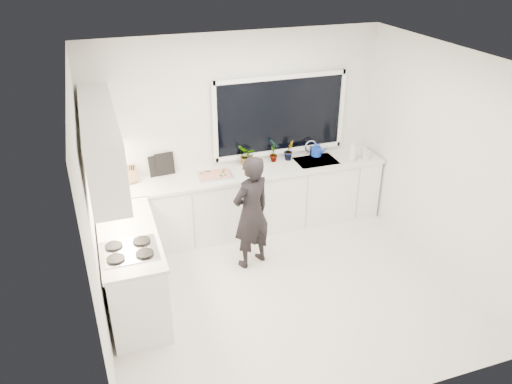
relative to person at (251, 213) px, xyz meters
name	(u,v)px	position (x,y,z in m)	size (l,w,h in m)	color
floor	(283,290)	(0.18, -0.65, -0.75)	(4.00, 3.50, 0.02)	beige
wall_back	(238,133)	(0.18, 1.11, 0.61)	(4.00, 0.02, 2.70)	white
wall_left	(90,220)	(-1.83, -0.65, 0.61)	(0.02, 3.50, 2.70)	white
wall_right	(444,164)	(2.19, -0.65, 0.61)	(0.02, 3.50, 2.70)	white
ceiling	(290,60)	(0.18, -0.65, 1.97)	(4.00, 3.50, 0.02)	white
window	(280,115)	(0.78, 1.08, 0.81)	(1.80, 0.02, 1.00)	black
base_cabinets_back	(245,202)	(0.18, 0.80, -0.30)	(3.92, 0.58, 0.88)	white
base_cabinets_left	(133,270)	(-1.49, -0.30, -0.30)	(0.58, 1.60, 0.88)	white
countertop_back	(245,172)	(0.18, 0.79, 0.16)	(3.94, 0.62, 0.04)	silver
countertop_left	(128,235)	(-1.49, -0.30, 0.16)	(0.62, 1.60, 0.04)	silver
upper_cabinets	(101,142)	(-1.61, 0.05, 1.11)	(0.34, 2.10, 0.70)	white
sink	(316,164)	(1.23, 0.80, 0.13)	(0.58, 0.42, 0.14)	silver
faucet	(311,148)	(1.23, 1.00, 0.29)	(0.03, 0.03, 0.22)	silver
stovetop	(129,250)	(-1.51, -0.65, 0.19)	(0.56, 0.48, 0.03)	black
person	(251,213)	(0.00, 0.00, 0.00)	(0.54, 0.35, 1.48)	black
pizza_tray	(215,175)	(-0.25, 0.77, 0.19)	(0.43, 0.32, 0.03)	#B7B7BB
pizza	(215,174)	(-0.25, 0.77, 0.21)	(0.39, 0.28, 0.01)	red
watering_can	(316,151)	(1.31, 0.96, 0.24)	(0.14, 0.14, 0.13)	#1336B2
paper_towel_roll	(105,178)	(-1.62, 0.90, 0.31)	(0.11, 0.11, 0.26)	silver
knife_block	(131,174)	(-1.30, 0.94, 0.29)	(0.13, 0.10, 0.22)	olive
utensil_crock	(106,210)	(-1.67, 0.15, 0.26)	(0.13, 0.13, 0.16)	silver
picture_frame_large	(157,166)	(-0.95, 1.04, 0.32)	(0.22, 0.02, 0.28)	black
picture_frame_small	(165,164)	(-0.85, 1.04, 0.33)	(0.25, 0.02, 0.30)	black
herb_plants	(261,153)	(0.47, 0.96, 0.33)	(0.86, 0.31, 0.34)	#26662D
soap_bottles	(356,151)	(1.77, 0.65, 0.32)	(0.32, 0.14, 0.31)	#D8BF66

